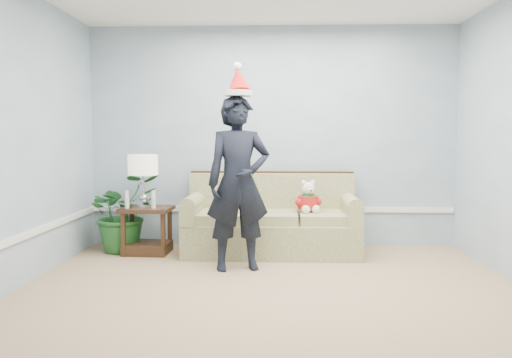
{
  "coord_description": "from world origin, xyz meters",
  "views": [
    {
      "loc": [
        0.02,
        -3.68,
        1.33
      ],
      "look_at": [
        -0.17,
        1.55,
        0.9
      ],
      "focal_mm": 35.0,
      "sensor_mm": 36.0,
      "label": 1
    }
  ],
  "objects_px": {
    "houseplant": "(123,212)",
    "teddy_bear": "(308,201)",
    "side_table": "(147,235)",
    "man": "(238,183)",
    "table_lamp": "(143,167)",
    "sofa": "(271,224)"
  },
  "relations": [
    {
      "from": "houseplant",
      "to": "teddy_bear",
      "type": "bearing_deg",
      "value": -2.65
    },
    {
      "from": "side_table",
      "to": "man",
      "type": "xyz_separation_m",
      "value": [
        1.11,
        -0.66,
        0.67
      ]
    },
    {
      "from": "table_lamp",
      "to": "teddy_bear",
      "type": "bearing_deg",
      "value": 0.32
    },
    {
      "from": "side_table",
      "to": "teddy_bear",
      "type": "xyz_separation_m",
      "value": [
        1.86,
        0.02,
        0.41
      ]
    },
    {
      "from": "sofa",
      "to": "table_lamp",
      "type": "xyz_separation_m",
      "value": [
        -1.48,
        -0.1,
        0.67
      ]
    },
    {
      "from": "houseplant",
      "to": "man",
      "type": "xyz_separation_m",
      "value": [
        1.43,
        -0.78,
        0.42
      ]
    },
    {
      "from": "sofa",
      "to": "man",
      "type": "distance_m",
      "value": 1.0
    },
    {
      "from": "sofa",
      "to": "side_table",
      "type": "bearing_deg",
      "value": -175.19
    },
    {
      "from": "sofa",
      "to": "teddy_bear",
      "type": "height_order",
      "value": "sofa"
    },
    {
      "from": "side_table",
      "to": "houseplant",
      "type": "relative_size",
      "value": 0.63
    },
    {
      "from": "table_lamp",
      "to": "man",
      "type": "bearing_deg",
      "value": -30.3
    },
    {
      "from": "side_table",
      "to": "man",
      "type": "bearing_deg",
      "value": -30.91
    },
    {
      "from": "man",
      "to": "teddy_bear",
      "type": "relative_size",
      "value": 4.71
    },
    {
      "from": "teddy_bear",
      "to": "man",
      "type": "bearing_deg",
      "value": -152.87
    },
    {
      "from": "side_table",
      "to": "houseplant",
      "type": "height_order",
      "value": "houseplant"
    },
    {
      "from": "table_lamp",
      "to": "man",
      "type": "relative_size",
      "value": 0.34
    },
    {
      "from": "man",
      "to": "teddy_bear",
      "type": "distance_m",
      "value": 1.04
    },
    {
      "from": "side_table",
      "to": "teddy_bear",
      "type": "distance_m",
      "value": 1.9
    },
    {
      "from": "side_table",
      "to": "houseplant",
      "type": "bearing_deg",
      "value": 159.86
    },
    {
      "from": "table_lamp",
      "to": "houseplant",
      "type": "xyz_separation_m",
      "value": [
        -0.28,
        0.11,
        -0.54
      ]
    },
    {
      "from": "side_table",
      "to": "table_lamp",
      "type": "xyz_separation_m",
      "value": [
        -0.04,
        0.01,
        0.79
      ]
    },
    {
      "from": "side_table",
      "to": "man",
      "type": "height_order",
      "value": "man"
    }
  ]
}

